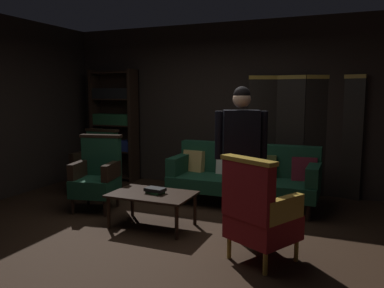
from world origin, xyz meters
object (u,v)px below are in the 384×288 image
Objects in this scene: folding_screen at (304,134)px; book_black_cloth at (155,189)px; bookshelf at (115,123)px; armchair_wing_left at (97,164)px; coffee_table at (152,197)px; velvet_couch at (244,174)px; armchair_wing_right at (97,175)px; armchair_gilt_accent at (259,213)px; book_green_cloth at (155,192)px; standing_figure at (241,147)px.

book_black_cloth is (-1.47, -2.20, -0.52)m from folding_screen.
folding_screen is 0.93× the size of bookshelf.
coffee_table is at bearing -33.59° from armchair_wing_left.
armchair_wing_left is (-2.38, -0.29, 0.03)m from velvet_couch.
velvet_couch is 1.56m from coffee_table.
velvet_couch is at bearing 28.53° from armchair_wing_right.
armchair_gilt_accent is (0.63, -1.83, 0.03)m from velvet_couch.
velvet_couch is 1.54m from book_green_cloth.
armchair_wing_right is (0.53, -0.71, 0.00)m from armchair_wing_left.
armchair_wing_left reaches higher than coffee_table.
book_green_cloth is at bearing 160.46° from armchair_gilt_accent.
armchair_gilt_accent is at bearing -19.54° from book_green_cloth.
folding_screen is 2.70m from book_black_cloth.
armchair_gilt_accent is 2.61m from armchair_wing_right.
folding_screen reaches higher than standing_figure.
standing_figure reaches higher than armchair_wing_right.
armchair_wing_left is 0.89m from armchair_wing_right.
coffee_table is (-1.51, -2.21, -0.61)m from folding_screen.
armchair_wing_right is 5.27× the size of book_green_cloth.
folding_screen is 1.83× the size of armchair_gilt_accent.
coffee_table is 1.25m from standing_figure.
bookshelf reaches higher than standing_figure.
folding_screen is at bearing 56.27° from book_black_cloth.
coffee_table is 0.96× the size of armchair_gilt_accent.
folding_screen is at bearing 56.27° from book_green_cloth.
armchair_wing_right is (0.86, -1.74, -0.58)m from bookshelf.
bookshelf is 1.20× the size of standing_figure.
armchair_wing_right is at bearing 174.59° from standing_figure.
velvet_couch is at bearing -15.29° from bookshelf.
velvet_couch is (-0.72, -0.86, -0.53)m from folding_screen.
folding_screen is 2.71m from book_green_cloth.
book_green_cloth is (-0.75, -1.34, -0.02)m from velvet_couch.
bookshelf is (-3.42, -0.13, 0.08)m from folding_screen.
armchair_gilt_accent is 5.27× the size of book_green_cloth.
bookshelf is at bearing 107.45° from armchair_wing_left.
book_black_cloth is at bearing 160.46° from armchair_gilt_accent.
velvet_couch is 1.25× the size of standing_figure.
folding_screen is 1.90× the size of coffee_table.
armchair_wing_right reaches higher than velvet_couch.
book_green_cloth is at bearing -172.37° from standing_figure.
bookshelf is 1.97× the size of armchair_gilt_accent.
coffee_table is 0.07m from book_green_cloth.
bookshelf is 1.23m from armchair_wing_left.
coffee_table is 0.10m from book_black_cloth.
velvet_couch is at bearing 102.79° from standing_figure.
armchair_wing_left is 4.36× the size of book_black_cloth.
velvet_couch is 1.94m from armchair_gilt_accent.
velvet_couch is 2.39m from armchair_wing_left.
folding_screen is 2.75m from coffee_table.
book_green_cloth is 0.03m from book_black_cloth.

